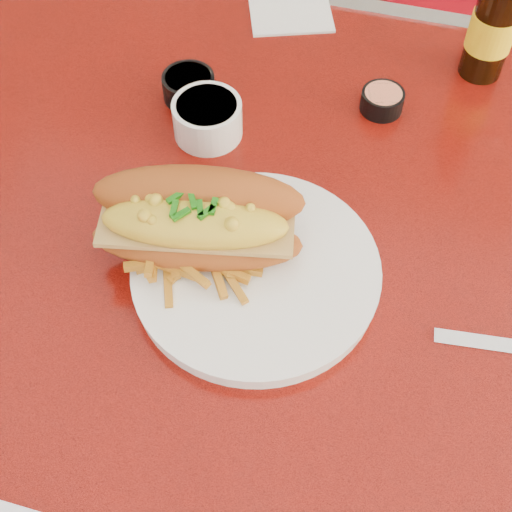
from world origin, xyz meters
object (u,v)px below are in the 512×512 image
(dinner_plate, at_px, (256,272))
(sauce_cup_right, at_px, (382,100))
(diner_table, at_px, (272,284))
(beer_bottle, at_px, (497,16))
(mac_hoagie, at_px, (197,219))
(sauce_cup_left, at_px, (189,86))
(booth_bench_far, at_px, (358,78))
(fork, at_px, (232,225))
(gravy_ramekin, at_px, (207,118))

(dinner_plate, distance_m, sauce_cup_right, 0.30)
(diner_table, height_order, beer_bottle, beer_bottle)
(mac_hoagie, bearing_deg, sauce_cup_left, 99.98)
(diner_table, bearing_deg, mac_hoagie, -126.87)
(booth_bench_far, bearing_deg, fork, -92.39)
(mac_hoagie, relative_size, sauce_cup_left, 3.47)
(mac_hoagie, height_order, sauce_cup_left, mac_hoagie)
(fork, bearing_deg, beer_bottle, -30.82)
(fork, height_order, sauce_cup_left, sauce_cup_left)
(dinner_plate, distance_m, gravy_ramekin, 0.22)
(mac_hoagie, height_order, beer_bottle, beer_bottle)
(diner_table, relative_size, mac_hoagie, 5.17)
(diner_table, xyz_separation_m, gravy_ramekin, (-0.11, 0.09, 0.19))
(dinner_plate, bearing_deg, mac_hoagie, 167.68)
(fork, distance_m, sauce_cup_right, 0.27)
(fork, distance_m, beer_bottle, 0.43)
(fork, height_order, beer_bottle, beer_bottle)
(sauce_cup_left, relative_size, sauce_cup_right, 1.15)
(diner_table, relative_size, gravy_ramekin, 10.91)
(mac_hoagie, xyz_separation_m, beer_bottle, (0.27, 0.38, 0.03))
(gravy_ramekin, bearing_deg, diner_table, -40.63)
(dinner_plate, distance_m, fork, 0.06)
(fork, relative_size, beer_bottle, 0.57)
(sauce_cup_right, bearing_deg, fork, -117.19)
(mac_hoagie, height_order, gravy_ramekin, mac_hoagie)
(mac_hoagie, xyz_separation_m, gravy_ramekin, (-0.05, 0.18, -0.03))
(sauce_cup_left, height_order, beer_bottle, beer_bottle)
(booth_bench_far, relative_size, gravy_ramekin, 10.65)
(sauce_cup_right, relative_size, beer_bottle, 0.26)
(beer_bottle, bearing_deg, mac_hoagie, -124.79)
(sauce_cup_right, bearing_deg, dinner_plate, -106.27)
(dinner_plate, height_order, beer_bottle, beer_bottle)
(dinner_plate, xyz_separation_m, fork, (-0.04, 0.05, 0.01))
(gravy_ramekin, bearing_deg, mac_hoagie, -75.08)
(sauce_cup_right, bearing_deg, booth_bench_far, 98.28)
(fork, relative_size, gravy_ramekin, 1.16)
(dinner_plate, distance_m, beer_bottle, 0.45)
(dinner_plate, relative_size, mac_hoagie, 1.31)
(dinner_plate, xyz_separation_m, sauce_cup_right, (0.09, 0.29, 0.00))
(mac_hoagie, height_order, fork, mac_hoagie)
(fork, distance_m, gravy_ramekin, 0.16)
(gravy_ramekin, bearing_deg, fork, -63.01)
(booth_bench_far, height_order, fork, booth_bench_far)
(diner_table, relative_size, sauce_cup_right, 20.70)
(dinner_plate, relative_size, fork, 2.39)
(gravy_ramekin, bearing_deg, sauce_cup_right, 26.47)
(diner_table, distance_m, mac_hoagie, 0.24)
(diner_table, bearing_deg, booth_bench_far, 90.00)
(mac_hoagie, distance_m, sauce_cup_left, 0.25)
(booth_bench_far, relative_size, mac_hoagie, 5.05)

